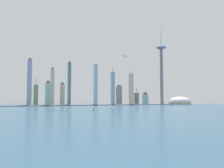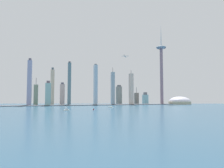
{
  "view_description": "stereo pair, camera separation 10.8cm",
  "coord_description": "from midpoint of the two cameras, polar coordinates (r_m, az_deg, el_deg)",
  "views": [
    {
      "loc": [
        -205.58,
        -372.36,
        31.93
      ],
      "look_at": [
        45.25,
        401.28,
        83.96
      ],
      "focal_mm": 32.69,
      "sensor_mm": 36.0,
      "label": 1
    },
    {
      "loc": [
        -205.48,
        -372.39,
        31.93
      ],
      "look_at": [
        45.25,
        401.28,
        83.96
      ],
      "focal_mm": 32.69,
      "sensor_mm": 36.0,
      "label": 2
    }
  ],
  "objects": [
    {
      "name": "ground_plane",
      "position": [
        426.53,
        11.01,
        -7.89
      ],
      "size": [
        6000.0,
        6000.0,
        0.0
      ],
      "primitive_type": "plane",
      "color": "#2A4F6A"
    },
    {
      "name": "boat_0",
      "position": [
        498.93,
        -12.61,
        -7.06
      ],
      "size": [
        14.27,
        6.38,
        7.44
      ],
      "rotation": [
        0.0,
        0.0,
        0.2
      ],
      "color": "white",
      "rests_on": "ground"
    },
    {
      "name": "skyscraper_3",
      "position": [
        778.47,
        -17.47,
        -2.69
      ],
      "size": [
        19.9,
        26.81,
        91.02
      ],
      "color": "#89B7B4",
      "rests_on": "ground"
    },
    {
      "name": "skyscraper_9",
      "position": [
        861.59,
        -13.76,
        -2.77
      ],
      "size": [
        18.13,
        18.78,
        91.51
      ],
      "color": "beige",
      "rests_on": "ground"
    },
    {
      "name": "skyscraper_5",
      "position": [
        1005.11,
        9.29,
        -4.06
      ],
      "size": [
        21.07,
        24.91,
        54.85
      ],
      "color": "#84B7C0",
      "rests_on": "ground"
    },
    {
      "name": "observation_tower",
      "position": [
        935.26,
        13.64,
        5.44
      ],
      "size": [
        44.48,
        44.48,
        357.32
      ],
      "color": "gray",
      "rests_on": "ground"
    },
    {
      "name": "stadium_dome",
      "position": [
        966.55,
        18.4,
        -4.73
      ],
      "size": [
        97.94,
        97.94,
        43.01
      ],
      "color": "#BAB493",
      "rests_on": "ground"
    },
    {
      "name": "skyscraper_8",
      "position": [
        839.13,
        -4.64,
        -0.17
      ],
      "size": [
        13.73,
        18.23,
        168.32
      ],
      "color": "#98B8D2",
      "rests_on": "ground"
    },
    {
      "name": "boat_3",
      "position": [
        723.93,
        -12.59,
        -5.99
      ],
      "size": [
        4.26,
        7.93,
        7.22
      ],
      "rotation": [
        0.0,
        0.0,
        4.97
      ],
      "color": "white",
      "rests_on": "ground"
    },
    {
      "name": "airplane",
      "position": [
        867.26,
        3.68,
        7.7
      ],
      "size": [
        26.91,
        29.66,
        8.48
      ],
      "rotation": [
        0.0,
        0.0,
        0.94
      ],
      "color": "#B8BCBE"
    },
    {
      "name": "skyscraper_10",
      "position": [
        825.58,
        -22.08,
        0.38
      ],
      "size": [
        15.75,
        23.82,
        177.54
      ],
      "color": "#8F97BF",
      "rests_on": "ground"
    },
    {
      "name": "skyscraper_0",
      "position": [
        945.25,
        6.87,
        -4.01
      ],
      "size": [
        13.49,
        21.36,
        75.95
      ],
      "color": "#6E665C",
      "rests_on": "ground"
    },
    {
      "name": "skyscraper_11",
      "position": [
        892.62,
        -20.53,
        -2.81
      ],
      "size": [
        16.95,
        13.42,
        110.61
      ],
      "color": "gray",
      "rests_on": "ground"
    },
    {
      "name": "skyscraper_2",
      "position": [
        884.88,
        -16.35,
        -0.74
      ],
      "size": [
        15.21,
        14.69,
        155.23
      ],
      "color": "beige",
      "rests_on": "ground"
    },
    {
      "name": "waterfront_pier",
      "position": [
        816.41,
        -3.39,
        -5.81
      ],
      "size": [
        796.25,
        56.67,
        2.31
      ],
      "primitive_type": "cube",
      "color": "#505760",
      "rests_on": "ground"
    },
    {
      "name": "skyscraper_7",
      "position": [
        878.15,
        0.21,
        -1.19
      ],
      "size": [
        13.2,
        17.98,
        159.0
      ],
      "color": "#86A2B3",
      "rests_on": "ground"
    },
    {
      "name": "boat_2",
      "position": [
        607.25,
        -0.32,
        -6.55
      ],
      "size": [
        11.59,
        17.08,
        6.91
      ],
      "rotation": [
        0.0,
        0.0,
        5.11
      ],
      "color": "white",
      "rests_on": "ground"
    },
    {
      "name": "skyscraper_4",
      "position": [
        859.43,
        5.37,
        -1.41
      ],
      "size": [
        14.52,
        18.62,
        145.86
      ],
      "color": "beige",
      "rests_on": "ground"
    },
    {
      "name": "skyscraper_6",
      "position": [
        839.96,
        -11.87,
        0.13
      ],
      "size": [
        12.82,
        12.98,
        176.31
      ],
      "color": "slate",
      "rests_on": "ground"
    },
    {
      "name": "skyscraper_1",
      "position": [
        935.9,
        1.96,
        -3.08
      ],
      "size": [
        22.6,
        19.61,
        87.02
      ],
      "color": "gray",
      "rests_on": "ground"
    },
    {
      "name": "boat_1",
      "position": [
        506.42,
        -5.19,
        -7.08
      ],
      "size": [
        3.86,
        6.78,
        4.24
      ],
      "rotation": [
        0.0,
        0.0,
        1.3
      ],
      "color": "red",
      "rests_on": "ground"
    }
  ]
}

